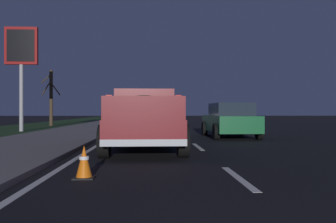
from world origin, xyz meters
The scene contains 10 objects.
ground centered at (27.00, 0.00, 0.00)m, with size 144.00×144.00×0.00m, color black.
sidewalk_shoulder centered at (27.00, 5.70, 0.06)m, with size 108.00×4.00×0.12m, color slate.
grass_verge centered at (27.00, 10.70, 0.00)m, with size 108.00×6.00×0.01m, color #1E3819.
lane_markings centered at (29.29, 2.55, 0.00)m, with size 108.42×3.54×0.01m.
pickup_truck centered at (9.62, 1.75, 0.98)m, with size 5.45×2.34×1.87m.
sedan_green centered at (14.90, -1.99, 0.78)m, with size 4.43×2.07×1.54m.
sedan_silver centered at (27.06, 1.82, 0.78)m, with size 4.42×2.06×1.54m.
gas_price_sign centered at (20.45, 9.19, 4.56)m, with size 0.27×1.90×6.13m.
bare_tree_far centered at (29.15, 9.81, 2.39)m, with size 1.68×1.79×4.56m.
traffic_cone_near centered at (4.89, 2.70, 0.28)m, with size 0.36×0.36×0.58m.
Camera 1 is at (-1.63, 1.52, 1.17)m, focal length 39.60 mm.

